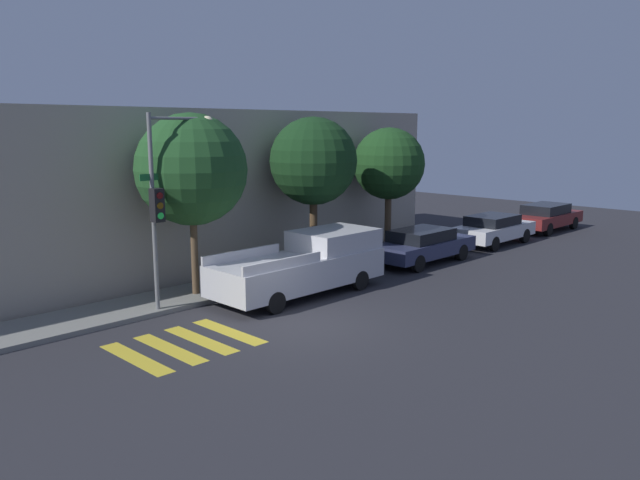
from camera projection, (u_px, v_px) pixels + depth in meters
ground_plane at (296, 325)px, 16.32m from camera, size 60.00×60.00×0.00m
sidewalk at (202, 292)px, 19.24m from camera, size 26.00×2.09×0.14m
building_row at (125, 192)px, 21.82m from camera, size 26.00×6.00×5.70m
crosswalk at (185, 344)px, 14.86m from camera, size 3.04×2.60×0.00m
traffic_light_pole at (168, 186)px, 16.92m from camera, size 2.38×0.56×5.49m
pickup_truck at (306, 264)px, 19.30m from camera, size 5.77×2.12×1.85m
sedan_near_corner at (422, 245)px, 23.64m from camera, size 4.60×1.85×1.30m
sedan_middle at (493, 229)px, 27.34m from camera, size 4.40×1.82×1.31m
sedan_far_end at (546, 216)px, 30.98m from camera, size 4.67×1.80×1.34m
tree_near_corner at (191, 170)px, 18.22m from camera, size 3.29×3.29×5.53m
tree_midblock at (313, 162)px, 21.73m from camera, size 3.07×3.07×5.47m
tree_far_end at (389, 164)px, 24.73m from camera, size 2.85×2.85×5.09m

